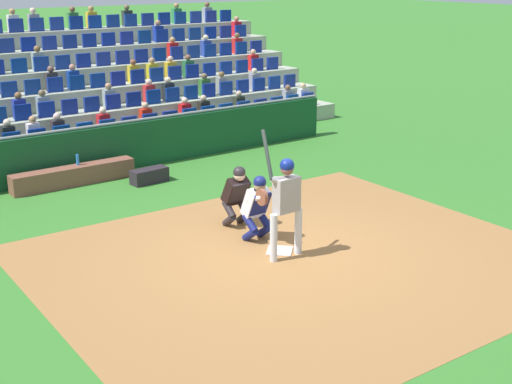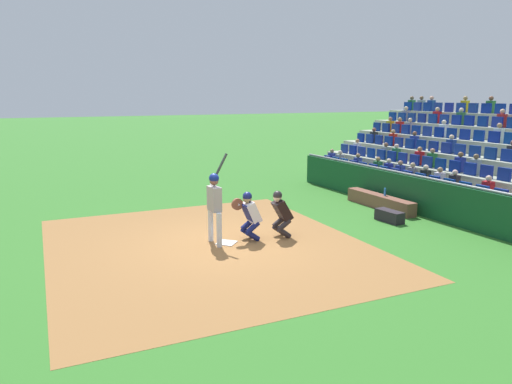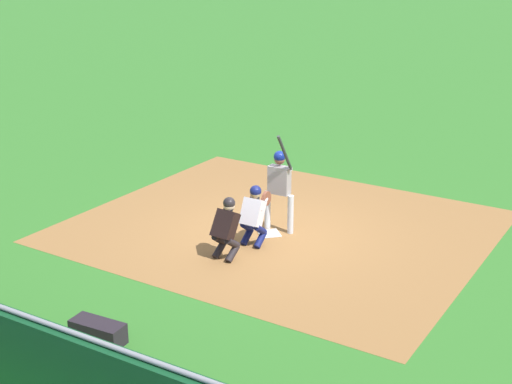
% 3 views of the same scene
% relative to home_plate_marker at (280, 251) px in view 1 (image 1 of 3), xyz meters
% --- Properties ---
extents(ground_plane, '(160.00, 160.00, 0.00)m').
position_rel_home_plate_marker_xyz_m(ground_plane, '(0.00, 0.00, -0.02)').
color(ground_plane, '#337428').
extents(infield_dirt_patch, '(8.74, 7.61, 0.01)m').
position_rel_home_plate_marker_xyz_m(infield_dirt_patch, '(0.00, 0.50, -0.01)').
color(infield_dirt_patch, '#996839').
rests_on(infield_dirt_patch, ground_plane).
extents(home_plate_marker, '(0.62, 0.62, 0.02)m').
position_rel_home_plate_marker_xyz_m(home_plate_marker, '(0.00, 0.00, 0.00)').
color(home_plate_marker, white).
rests_on(home_plate_marker, infield_dirt_patch).
extents(batter_at_plate, '(0.69, 0.58, 2.24)m').
position_rel_home_plate_marker_xyz_m(batter_at_plate, '(0.09, 0.27, 1.10)').
color(batter_at_plate, silver).
rests_on(batter_at_plate, ground_plane).
extents(catcher_crouching, '(0.46, 0.71, 1.29)m').
position_rel_home_plate_marker_xyz_m(catcher_crouching, '(0.02, -0.64, 0.70)').
color(catcher_crouching, navy).
rests_on(catcher_crouching, ground_plane).
extents(home_plate_umpire, '(0.49, 0.52, 1.26)m').
position_rel_home_plate_marker_xyz_m(home_plate_umpire, '(-0.12, -1.48, 0.67)').
color(home_plate_umpire, '#282226').
rests_on(home_plate_umpire, ground_plane).
extents(dugout_wall, '(13.06, 0.24, 1.22)m').
position_rel_home_plate_marker_xyz_m(dugout_wall, '(0.00, -6.57, 0.57)').
color(dugout_wall, '#124725').
rests_on(dugout_wall, ground_plane).
extents(dugout_bench, '(2.93, 0.40, 0.44)m').
position_rel_home_plate_marker_xyz_m(dugout_bench, '(1.34, -6.02, 0.20)').
color(dugout_bench, brown).
rests_on(dugout_bench, ground_plane).
extents(water_bottle_on_bench, '(0.07, 0.07, 0.26)m').
position_rel_home_plate_marker_xyz_m(water_bottle_on_bench, '(1.19, -6.08, 0.55)').
color(water_bottle_on_bench, blue).
rests_on(water_bottle_on_bench, dugout_bench).
extents(equipment_duffel_bag, '(0.91, 0.42, 0.34)m').
position_rel_home_plate_marker_xyz_m(equipment_duffel_bag, '(-0.15, -5.12, 0.15)').
color(equipment_duffel_bag, '#282027').
rests_on(equipment_duffel_bag, ground_plane).
extents(bleacher_stand, '(17.47, 5.70, 3.63)m').
position_rel_home_plate_marker_xyz_m(bleacher_stand, '(0.01, -11.65, 1.07)').
color(bleacher_stand, '#9EA68F').
rests_on(bleacher_stand, ground_plane).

